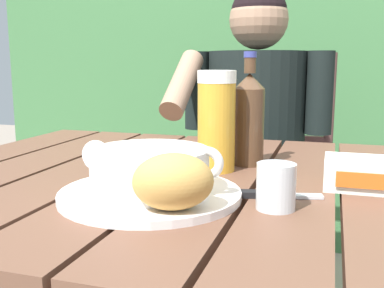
% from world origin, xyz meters
% --- Properties ---
extents(dining_table, '(1.23, 0.87, 0.74)m').
position_xyz_m(dining_table, '(0.00, 0.00, 0.65)').
color(dining_table, brown).
rests_on(dining_table, ground_plane).
extents(hedge_backdrop, '(3.29, 0.88, 2.92)m').
position_xyz_m(hedge_backdrop, '(0.17, 1.84, 1.24)').
color(hedge_backdrop, '#3F7341').
rests_on(hedge_backdrop, ground_plane).
extents(chair_near_diner, '(0.50, 0.46, 0.99)m').
position_xyz_m(chair_near_diner, '(-0.05, 0.88, 0.49)').
color(chair_near_diner, brown).
rests_on(chair_near_diner, ground_plane).
extents(person_eating, '(0.48, 0.47, 1.20)m').
position_xyz_m(person_eating, '(-0.05, 0.67, 0.71)').
color(person_eating, black).
rests_on(person_eating, ground_plane).
extents(serving_plate, '(0.28, 0.28, 0.01)m').
position_xyz_m(serving_plate, '(-0.07, -0.16, 0.75)').
color(serving_plate, white).
rests_on(serving_plate, dining_table).
extents(soup_bowl, '(0.23, 0.18, 0.07)m').
position_xyz_m(soup_bowl, '(-0.07, -0.16, 0.79)').
color(soup_bowl, white).
rests_on(soup_bowl, serving_plate).
extents(bread_roll, '(0.13, 0.12, 0.08)m').
position_xyz_m(bread_roll, '(-0.01, -0.23, 0.79)').
color(bread_roll, tan).
rests_on(bread_roll, serving_plate).
extents(beer_glass, '(0.07, 0.07, 0.19)m').
position_xyz_m(beer_glass, '(-0.02, 0.05, 0.84)').
color(beer_glass, gold).
rests_on(beer_glass, dining_table).
extents(beer_bottle, '(0.06, 0.06, 0.23)m').
position_xyz_m(beer_bottle, '(0.03, 0.12, 0.84)').
color(beer_bottle, '#523723').
rests_on(beer_bottle, dining_table).
extents(water_glass_small, '(0.06, 0.06, 0.07)m').
position_xyz_m(water_glass_small, '(0.12, -0.15, 0.78)').
color(water_glass_small, silver).
rests_on(water_glass_small, dining_table).
extents(butter_tub, '(0.13, 0.10, 0.05)m').
position_xyz_m(butter_tub, '(0.25, -0.00, 0.77)').
color(butter_tub, white).
rests_on(butter_tub, dining_table).
extents(table_knife, '(0.16, 0.06, 0.01)m').
position_xyz_m(table_knife, '(0.09, -0.10, 0.75)').
color(table_knife, silver).
rests_on(table_knife, dining_table).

